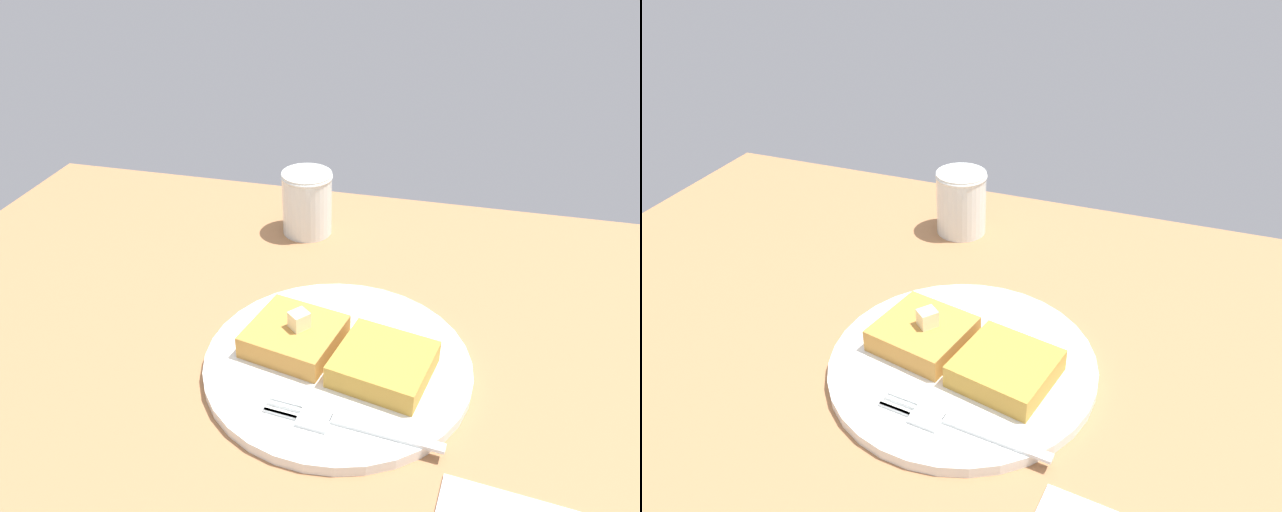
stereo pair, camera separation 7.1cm
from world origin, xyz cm
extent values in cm
cube|color=#9A6942|center=(0.00, 0.00, 1.22)|extent=(94.37, 94.37, 2.43)
cylinder|color=silver|center=(7.46, 8.47, 2.99)|extent=(26.21, 26.21, 1.12)
torus|color=gray|center=(7.46, 8.47, 3.15)|extent=(26.21, 26.21, 0.80)
cube|color=#BA7F36|center=(2.82, 9.46, 4.75)|extent=(10.17, 9.88, 2.40)
cube|color=#B48633|center=(12.10, 7.47, 4.75)|extent=(10.17, 9.88, 2.40)
cube|color=beige|center=(3.33, 9.52, 6.84)|extent=(2.35, 2.37, 1.76)
cube|color=silver|center=(13.58, -0.31, 3.73)|extent=(10.04, 1.92, 0.36)
cube|color=silver|center=(7.21, 0.35, 3.73)|extent=(3.01, 2.48, 0.36)
cube|color=silver|center=(4.15, -0.17, 3.73)|extent=(3.22, 0.65, 0.36)
cube|color=silver|center=(4.20, 0.38, 3.73)|extent=(3.22, 0.65, 0.36)
cube|color=silver|center=(4.26, 0.93, 3.73)|extent=(3.22, 0.65, 0.36)
cube|color=silver|center=(4.31, 1.48, 3.73)|extent=(3.22, 0.65, 0.36)
cylinder|color=#391B0B|center=(-2.43, 34.38, 4.90)|extent=(6.07, 6.07, 4.93)
cylinder|color=silver|center=(-2.43, 34.38, 6.73)|extent=(6.60, 6.60, 8.61)
torus|color=silver|center=(-2.43, 34.38, 10.59)|extent=(6.83, 6.83, 0.50)
camera|label=1|loc=(16.89, -37.19, 44.36)|focal=35.00mm
camera|label=2|loc=(23.67, -35.10, 44.36)|focal=35.00mm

